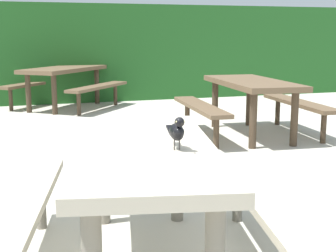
% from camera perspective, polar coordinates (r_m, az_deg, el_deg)
% --- Properties ---
extents(hedge_wall, '(28.00, 2.02, 1.92)m').
position_cam_1_polar(hedge_wall, '(10.54, -15.15, 8.35)').
color(hedge_wall, '#235B23').
rests_on(hedge_wall, ground).
extents(picnic_table_foreground, '(2.00, 2.02, 0.74)m').
position_cam_1_polar(picnic_table_foreground, '(2.77, -2.68, -5.79)').
color(picnic_table_foreground, '#B2A893').
rests_on(picnic_table_foreground, ground).
extents(bird_grackle, '(0.08, 0.29, 0.18)m').
position_cam_1_polar(bird_grackle, '(2.54, 1.08, -0.59)').
color(bird_grackle, black).
rests_on(bird_grackle, picnic_table_foreground).
extents(picnic_table_mid_left, '(1.81, 1.85, 0.74)m').
position_cam_1_polar(picnic_table_mid_left, '(6.51, 9.78, 3.70)').
color(picnic_table_mid_left, brown).
rests_on(picnic_table_mid_left, ground).
extents(picnic_table_mid_right, '(2.38, 2.39, 0.74)m').
position_cam_1_polar(picnic_table_mid_right, '(9.07, -12.09, 5.59)').
color(picnic_table_mid_right, brown).
rests_on(picnic_table_mid_right, ground).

